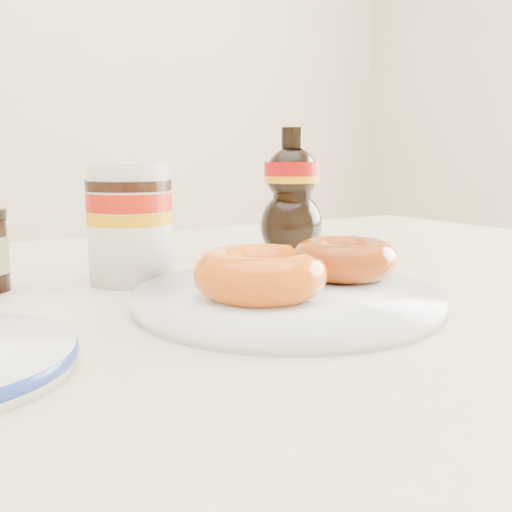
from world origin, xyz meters
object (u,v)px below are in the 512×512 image
donut_bitten (260,273)px  nutella_jar (130,218)px  dining_table (184,390)px  plate (287,297)px  donut_whole (344,258)px  syrup_bottle (292,193)px

donut_bitten → nutella_jar: size_ratio=0.91×
dining_table → plate: 0.13m
donut_whole → nutella_jar: bearing=137.8°
plate → syrup_bottle: (0.15, 0.20, 0.07)m
plate → donut_bitten: bearing=-167.9°
dining_table → donut_bitten: donut_bitten is taller
donut_bitten → syrup_bottle: size_ratio=0.68×
nutella_jar → syrup_bottle: size_ratio=0.74×
donut_bitten → nutella_jar: (-0.05, 0.17, 0.03)m
donut_whole → nutella_jar: (-0.16, 0.14, 0.03)m
syrup_bottle → nutella_jar: bearing=-169.9°
donut_whole → plate: bearing=-168.4°
plate → donut_whole: size_ratio=2.67×
donut_bitten → donut_whole: donut_bitten is taller
nutella_jar → syrup_bottle: 0.23m
plate → donut_whole: bearing=11.6°
nutella_jar → syrup_bottle: syrup_bottle is taller
donut_bitten → nutella_jar: nutella_jar is taller
donut_whole → donut_bitten: bearing=-168.3°
dining_table → plate: size_ratio=5.32×
plate → nutella_jar: size_ratio=2.20×
dining_table → donut_whole: bearing=-16.3°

